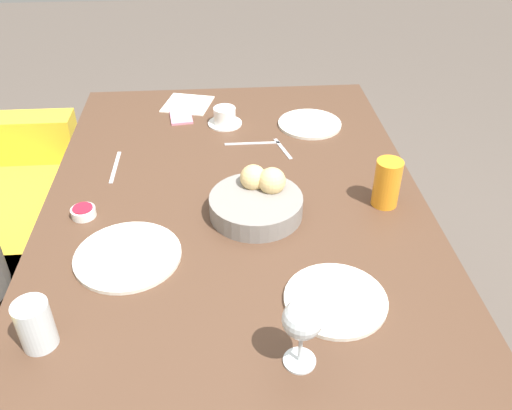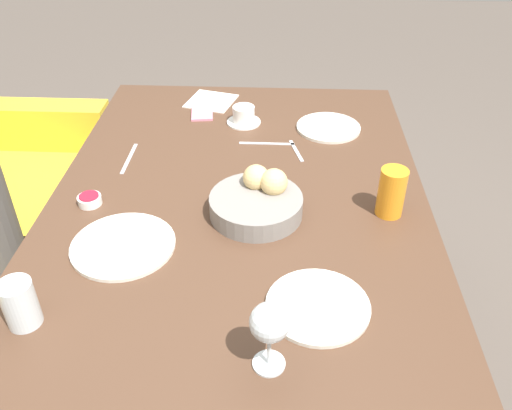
{
  "view_description": "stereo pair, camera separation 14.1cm",
  "coord_description": "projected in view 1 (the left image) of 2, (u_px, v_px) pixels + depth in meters",
  "views": [
    {
      "loc": [
        -1.2,
        0.03,
        1.63
      ],
      "look_at": [
        -0.05,
        -0.05,
        0.81
      ],
      "focal_mm": 38.0,
      "sensor_mm": 36.0,
      "label": 1
    },
    {
      "loc": [
        -1.2,
        -0.11,
        1.63
      ],
      "look_at": [
        -0.05,
        -0.05,
        0.81
      ],
      "focal_mm": 38.0,
      "sensor_mm": 36.0,
      "label": 2
    }
  ],
  "objects": [
    {
      "name": "ground_plane",
      "position": [
        240.0,
        381.0,
        1.93
      ],
      "size": [
        10.0,
        10.0,
        0.0
      ],
      "primitive_type": "plane",
      "color": "#564C44"
    },
    {
      "name": "dining_table",
      "position": [
        236.0,
        229.0,
        1.52
      ],
      "size": [
        1.55,
        1.04,
        0.78
      ],
      "color": "#4C3323",
      "rests_on": "ground_plane"
    },
    {
      "name": "bread_basket",
      "position": [
        257.0,
        201.0,
        1.42
      ],
      "size": [
        0.24,
        0.24,
        0.11
      ],
      "color": "gray",
      "rests_on": "dining_table"
    },
    {
      "name": "plate_near_left",
      "position": [
        336.0,
        300.0,
        1.17
      ],
      "size": [
        0.23,
        0.23,
        0.01
      ],
      "color": "silver",
      "rests_on": "dining_table"
    },
    {
      "name": "plate_near_right",
      "position": [
        310.0,
        124.0,
        1.84
      ],
      "size": [
        0.21,
        0.21,
        0.01
      ],
      "color": "silver",
      "rests_on": "dining_table"
    },
    {
      "name": "plate_far_center",
      "position": [
        128.0,
        256.0,
        1.29
      ],
      "size": [
        0.26,
        0.26,
        0.01
      ],
      "color": "silver",
      "rests_on": "dining_table"
    },
    {
      "name": "juice_glass",
      "position": [
        387.0,
        183.0,
        1.43
      ],
      "size": [
        0.07,
        0.07,
        0.13
      ],
      "color": "orange",
      "rests_on": "dining_table"
    },
    {
      "name": "water_tumbler",
      "position": [
        35.0,
        325.0,
        1.05
      ],
      "size": [
        0.07,
        0.07,
        0.11
      ],
      "color": "silver",
      "rests_on": "dining_table"
    },
    {
      "name": "wine_glass",
      "position": [
        302.0,
        322.0,
        0.98
      ],
      "size": [
        0.08,
        0.08,
        0.16
      ],
      "color": "silver",
      "rests_on": "dining_table"
    },
    {
      "name": "coffee_cup",
      "position": [
        225.0,
        117.0,
        1.84
      ],
      "size": [
        0.12,
        0.12,
        0.06
      ],
      "color": "white",
      "rests_on": "dining_table"
    },
    {
      "name": "jam_bowl_berry",
      "position": [
        83.0,
        212.0,
        1.42
      ],
      "size": [
        0.06,
        0.06,
        0.03
      ],
      "color": "white",
      "rests_on": "dining_table"
    },
    {
      "name": "fork_silver",
      "position": [
        115.0,
        167.0,
        1.62
      ],
      "size": [
        0.18,
        0.01,
        0.0
      ],
      "color": "#B7B7BC",
      "rests_on": "dining_table"
    },
    {
      "name": "knife_silver",
      "position": [
        252.0,
        143.0,
        1.74
      ],
      "size": [
        0.01,
        0.18,
        0.0
      ],
      "color": "#B7B7BC",
      "rests_on": "dining_table"
    },
    {
      "name": "spoon_coffee",
      "position": [
        283.0,
        149.0,
        1.71
      ],
      "size": [
        0.13,
        0.05,
        0.0
      ],
      "color": "#B7B7BC",
      "rests_on": "dining_table"
    },
    {
      "name": "napkin",
      "position": [
        188.0,
        104.0,
        1.98
      ],
      "size": [
        0.2,
        0.2,
        0.0
      ],
      "color": "silver",
      "rests_on": "dining_table"
    },
    {
      "name": "cell_phone",
      "position": [
        181.0,
        114.0,
        1.91
      ],
      "size": [
        0.16,
        0.09,
        0.01
      ],
      "color": "pink",
      "rests_on": "dining_table"
    }
  ]
}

